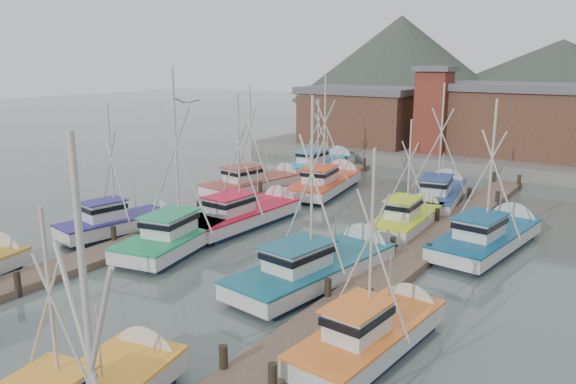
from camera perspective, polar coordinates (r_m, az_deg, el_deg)
The scene contains 21 objects.
ground at distance 29.66m, azimuth -4.19°, elevation -7.28°, with size 260.00×260.00×0.00m, color #45534F.
dock_left at distance 36.84m, azimuth -8.96°, elevation -2.91°, with size 2.30×46.00×1.50m.
dock_right at distance 29.62m, azimuth 11.61°, elevation -7.12°, with size 2.30×46.00×1.50m.
quay at distance 62.06m, azimuth 17.26°, elevation 3.66°, with size 44.00×16.00×1.20m, color slate.
shed_left at distance 63.71m, azimuth 7.38°, elevation 7.78°, with size 12.72×8.48×6.20m.
shed_center at distance 60.15m, azimuth 23.03°, elevation 6.84°, with size 14.84×9.54×6.90m.
lookout_tower at distance 58.28m, azimuth 14.55°, elevation 8.15°, with size 3.60×3.60×8.50m.
distant_hills at distance 147.85m, azimuth 22.18°, elevation 8.36°, with size 175.00×140.00×42.00m.
boat_4 at distance 33.00m, azimuth -10.19°, elevation -4.03°, with size 4.87×10.26×10.93m.
boat_5 at distance 27.35m, azimuth 3.40°, elevation -7.55°, with size 4.51×10.43×9.82m.
boat_6 at distance 35.89m, azimuth -16.25°, elevation -2.95°, with size 3.72×8.02×8.53m.
boat_7 at distance 21.43m, azimuth 8.99°, elevation -13.91°, with size 3.30×8.16×8.20m.
boat_8 at distance 36.38m, azimuth -4.12°, elevation -2.22°, with size 3.78×9.75×9.31m.
boat_9 at distance 36.13m, azimuth 12.28°, elevation -2.62°, with size 3.07×8.32×7.59m.
boat_10 at distance 45.36m, azimuth -3.09°, elevation 0.94°, with size 4.35×9.73×9.31m.
boat_11 at distance 33.72m, azimuth 19.88°, elevation -4.27°, with size 4.23×10.04×9.32m.
boat_12 at distance 45.49m, azimuth 4.03°, elevation 0.96°, with size 4.75×10.50×10.16m.
boat_13 at distance 43.23m, azimuth 15.11°, elevation -0.14°, with size 4.57×10.03×9.68m.
boat_14 at distance 53.72m, azimuth 3.46°, elevation 2.89°, with size 3.34×9.75×7.72m.
gull_near at distance 24.37m, azimuth -10.29°, elevation 9.03°, with size 1.55×0.64×0.24m.
gull_far at distance 29.46m, azimuth 1.54°, elevation 9.81°, with size 1.55×0.62×0.24m.
Camera 1 is at (17.14, -21.83, 10.45)m, focal length 35.00 mm.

